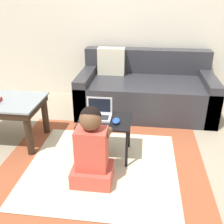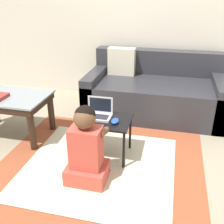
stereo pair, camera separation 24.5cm
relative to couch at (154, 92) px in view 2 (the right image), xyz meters
The scene contains 9 objects.
ground_plane 1.28m from the couch, 101.09° to the right, with size 16.00×16.00×0.00m, color gray.
wall_back 1.12m from the couch, 115.35° to the left, with size 9.00×0.06×2.50m.
area_rug 1.43m from the couch, 104.95° to the right, with size 1.90×1.76×0.01m.
couch is the anchor object (origin of this frame).
coffee_table 1.79m from the couch, 145.72° to the right, with size 0.86×0.55×0.48m.
laptop_desk 1.22m from the couch, 107.38° to the right, with size 0.49×0.38×0.40m.
laptop 1.21m from the couch, 110.94° to the right, with size 0.25×0.17×0.18m.
computer_mouse 1.23m from the couch, 101.84° to the right, with size 0.07×0.11×0.03m.
person_seated 1.61m from the couch, 104.85° to the right, with size 0.34×0.37×0.70m.
Camera 2 is at (0.46, -2.04, 1.51)m, focal length 42.00 mm.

